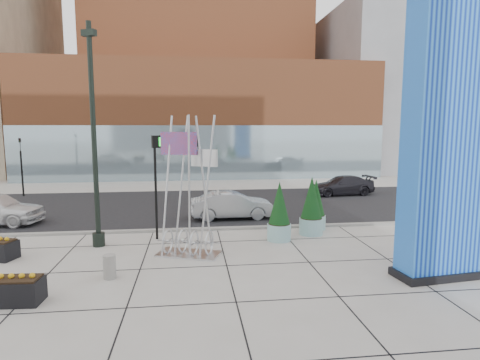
{
  "coord_description": "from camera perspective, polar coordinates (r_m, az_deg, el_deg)",
  "views": [
    {
      "loc": [
        -0.2,
        -14.6,
        4.88
      ],
      "look_at": [
        1.84,
        2.0,
        2.65
      ],
      "focal_mm": 30.0,
      "sensor_mm": 36.0,
      "label": 1
    }
  ],
  "objects": [
    {
      "name": "round_planter_mid",
      "position": [
        18.5,
        10.12,
        -3.81
      ],
      "size": [
        1.07,
        1.07,
        2.67
      ],
      "color": "#92C3C4",
      "rests_on": "ground"
    },
    {
      "name": "street_asphalt",
      "position": [
        25.08,
        -6.44,
        -3.66
      ],
      "size": [
        80.0,
        12.0,
        0.02
      ],
      "primitive_type": "cube",
      "color": "black",
      "rests_on": "ground"
    },
    {
      "name": "tower_podium",
      "position": [
        41.62,
        -5.42,
        8.41
      ],
      "size": [
        34.0,
        10.0,
        11.0
      ],
      "primitive_type": "cube",
      "color": "#A3552F",
      "rests_on": "ground"
    },
    {
      "name": "traffic_signal",
      "position": [
        31.97,
        -28.66,
        2.03
      ],
      "size": [
        0.15,
        0.18,
        4.1
      ],
      "color": "black",
      "rests_on": "ground"
    },
    {
      "name": "tower_glass_front",
      "position": [
        36.9,
        -5.14,
        3.86
      ],
      "size": [
        34.0,
        0.6,
        5.0
      ],
      "primitive_type": "cube",
      "color": "#8CA5B2",
      "rests_on": "ground"
    },
    {
      "name": "box_planter_south",
      "position": [
        13.15,
        -29.65,
        -13.38
      ],
      "size": [
        1.63,
        0.89,
        0.87
      ],
      "rotation": [
        0.0,
        0.0,
        -0.06
      ],
      "color": "black",
      "rests_on": "ground"
    },
    {
      "name": "overhead_street_sign",
      "position": [
        17.45,
        -9.51,
        4.17
      ],
      "size": [
        2.02,
        1.04,
        4.51
      ],
      "rotation": [
        0.0,
        0.0,
        0.42
      ],
      "color": "black",
      "rests_on": "ground"
    },
    {
      "name": "round_planter_east",
      "position": [
        19.49,
        10.71,
        -3.6
      ],
      "size": [
        0.97,
        0.97,
        2.42
      ],
      "color": "#92C3C4",
      "rests_on": "ground"
    },
    {
      "name": "lamp_post",
      "position": [
        17.1,
        -19.94,
        2.99
      ],
      "size": [
        0.61,
        0.49,
        8.91
      ],
      "rotation": [
        0.0,
        0.0,
        -0.38
      ],
      "color": "black",
      "rests_on": "ground"
    },
    {
      "name": "car_silver_mid",
      "position": [
        21.39,
        -1.11,
        -3.62
      ],
      "size": [
        4.43,
        1.64,
        1.45
      ],
      "primitive_type": "imported",
      "rotation": [
        0.0,
        0.0,
        1.6
      ],
      "color": "#A0A3A7",
      "rests_on": "ground"
    },
    {
      "name": "public_art_sculpture",
      "position": [
        15.43,
        -7.33,
        -5.52
      ],
      "size": [
        2.61,
        1.93,
        5.33
      ],
      "rotation": [
        0.0,
        0.0,
        -0.36
      ],
      "color": "silver",
      "rests_on": "ground"
    },
    {
      "name": "curb_edge",
      "position": [
        19.22,
        -6.24,
        -6.99
      ],
      "size": [
        80.0,
        0.3,
        0.12
      ],
      "primitive_type": "cube",
      "color": "gray",
      "rests_on": "ground"
    },
    {
      "name": "car_dark_east",
      "position": [
        29.68,
        14.26,
        -0.78
      ],
      "size": [
        4.85,
        2.37,
        1.36
      ],
      "primitive_type": "imported",
      "rotation": [
        0.0,
        0.0,
        -1.47
      ],
      "color": "black",
      "rests_on": "ground"
    },
    {
      "name": "blue_pylon",
      "position": [
        14.15,
        27.02,
        4.64
      ],
      "size": [
        2.83,
        1.52,
        9.02
      ],
      "rotation": [
        0.0,
        0.0,
        0.12
      ],
      "color": "#0B29AB",
      "rests_on": "ground"
    },
    {
      "name": "building_grey_parking",
      "position": [
        53.62,
        22.74,
        11.42
      ],
      "size": [
        20.0,
        18.0,
        18.0
      ],
      "primitive_type": "cube",
      "color": "slate",
      "rests_on": "ground"
    },
    {
      "name": "concrete_bollard",
      "position": [
        13.91,
        -18.06,
        -11.64
      ],
      "size": [
        0.4,
        0.4,
        0.78
      ],
      "primitive_type": "cylinder",
      "color": "gray",
      "rests_on": "ground"
    },
    {
      "name": "round_planter_west",
      "position": [
        17.37,
        5.6,
        -4.64
      ],
      "size": [
        1.03,
        1.03,
        2.57
      ],
      "color": "#92C3C4",
      "rests_on": "ground"
    },
    {
      "name": "ground",
      "position": [
        15.4,
        -6.02,
        -10.94
      ],
      "size": [
        160.0,
        160.0,
        0.0
      ],
      "primitive_type": "plane",
      "color": "#9E9991",
      "rests_on": "ground"
    }
  ]
}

